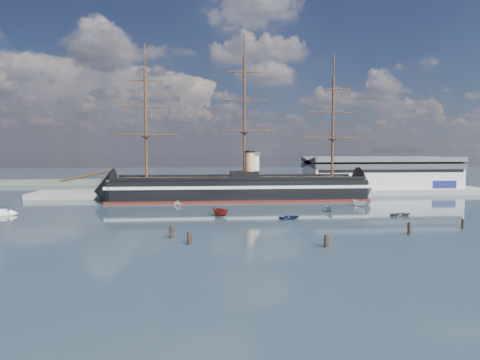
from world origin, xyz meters
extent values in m
plane|color=#283542|center=(0.00, 40.00, 0.00)|extent=(600.00, 600.00, 0.00)
cube|color=slate|center=(10.00, 76.00, 0.00)|extent=(180.00, 18.00, 2.00)
cube|color=#B7BABC|center=(58.00, 80.00, 7.00)|extent=(62.00, 20.00, 10.00)
cube|color=#3F4247|center=(58.00, 80.00, 12.60)|extent=(63.00, 21.00, 2.00)
cube|color=silver|center=(3.00, 73.00, 9.00)|extent=(4.00, 4.00, 14.00)
cube|color=#3F4247|center=(3.00, 73.00, 16.50)|extent=(5.00, 5.00, 1.00)
cube|color=black|center=(-3.97, 60.00, 4.00)|extent=(88.23, 17.35, 7.00)
cube|color=silver|center=(-3.97, 60.00, 5.20)|extent=(90.24, 17.62, 1.00)
cube|color=#4F150D|center=(-3.97, 60.00, 0.35)|extent=(90.24, 17.58, 0.90)
cone|color=black|center=(-50.47, 60.00, 3.70)|extent=(14.24, 15.89, 15.68)
cone|color=black|center=(42.53, 60.00, 3.70)|extent=(11.24, 15.85, 15.68)
cube|color=brown|center=(-3.97, 60.00, 7.60)|extent=(88.22, 16.07, 0.40)
cube|color=black|center=(-1.97, 60.00, 9.00)|extent=(10.09, 6.15, 2.50)
cylinder|color=tan|center=(0.03, 60.00, 12.50)|extent=(3.20, 3.20, 9.00)
cylinder|color=#381E0F|center=(-55.97, 60.00, 9.00)|extent=(17.76, 0.97, 4.43)
cylinder|color=#381E0F|center=(-35.97, 60.00, 26.80)|extent=(0.90, 0.90, 38.00)
cylinder|color=#381E0F|center=(-1.97, 60.00, 28.80)|extent=(0.90, 0.90, 42.00)
cylinder|color=#381E0F|center=(30.03, 60.00, 25.80)|extent=(0.90, 0.90, 36.00)
imported|color=maroon|center=(-12.25, 25.41, 0.00)|extent=(7.08, 6.22, 2.78)
imported|color=navy|center=(5.00, 19.34, 0.00)|extent=(1.81, 3.58, 1.60)
imported|color=slate|center=(19.32, 30.47, 0.00)|extent=(4.93, 1.82, 1.97)
imported|color=beige|center=(-24.86, 48.00, 0.00)|extent=(5.62, 4.85, 1.93)
imported|color=slate|center=(35.85, 20.89, 0.00)|extent=(1.41, 3.46, 1.61)
imported|color=silver|center=(32.41, 40.43, 0.00)|extent=(6.27, 4.17, 2.36)
cylinder|color=black|center=(-20.04, -6.13, 0.00)|extent=(0.64, 0.64, 3.00)
cylinder|color=black|center=(4.79, -10.84, 0.00)|extent=(0.64, 0.64, 2.95)
cylinder|color=black|center=(25.42, -2.26, 0.00)|extent=(0.64, 0.64, 3.32)
cylinder|color=black|center=(41.19, 3.16, 0.00)|extent=(0.64, 0.64, 2.75)
cylinder|color=black|center=(-23.70, -0.45, 0.00)|extent=(0.64, 0.64, 3.19)
camera|label=1|loc=(-18.15, -80.59, 17.56)|focal=30.00mm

